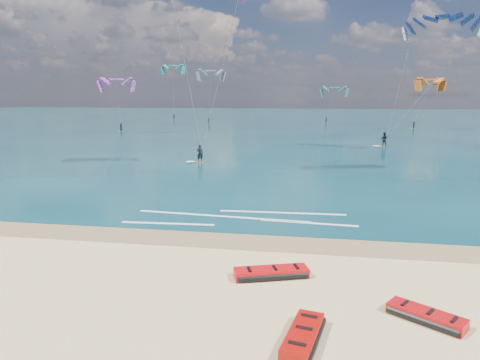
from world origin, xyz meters
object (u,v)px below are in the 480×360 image
Objects in this scene: packed_kite_left at (271,277)px; packed_kite_mid at (426,321)px; kitesurfer_main at (202,66)px; kitesurfer_far at (413,78)px; packed_kite_right at (303,342)px.

packed_kite_left reaches higher than packed_kite_mid.
kitesurfer_main is at bearing 91.48° from packed_kite_left.
packed_kite_right is at bearing -123.66° from kitesurfer_far.
packed_kite_left is 26.86m from kitesurfer_main.
kitesurfer_far is (22.00, 17.35, -0.51)m from kitesurfer_main.
packed_kite_right is at bearing -120.37° from packed_kite_mid.
packed_kite_right reaches higher than packed_kite_left.
kitesurfer_main reaches higher than packed_kite_right.
packed_kite_mid is at bearing -52.70° from packed_kite_right.
packed_kite_right is 0.15× the size of kitesurfer_far.
kitesurfer_main is at bearing 151.39° from packed_kite_mid.
kitesurfer_main is at bearing -160.28° from kitesurfer_far.
kitesurfer_main is (-9.78, 27.88, 9.31)m from packed_kite_right.
kitesurfer_main reaches higher than kitesurfer_far.
packed_kite_mid is at bearing -44.48° from packed_kite_left.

